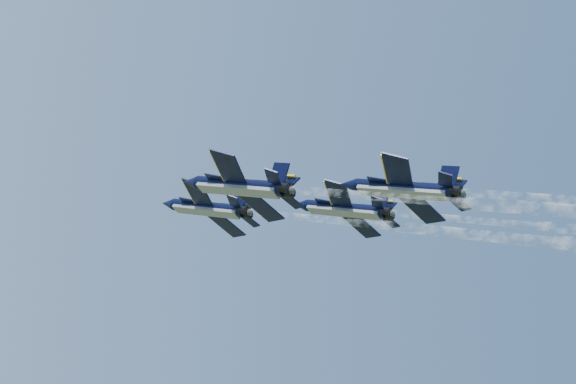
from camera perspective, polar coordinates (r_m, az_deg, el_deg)
jet_lead at (r=109.37m, az=-5.33°, el=-1.05°), size 9.96×15.51×6.39m
jet_left at (r=91.03m, az=-3.30°, el=0.36°), size 9.96×15.51×6.39m
jet_right at (r=110.08m, az=3.57°, el=-1.12°), size 9.96×15.51×6.39m
jet_slot at (r=93.43m, az=7.33°, el=0.20°), size 9.96×15.51×6.39m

